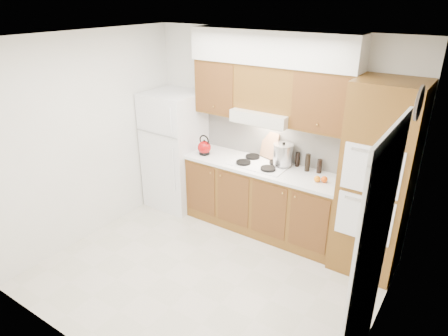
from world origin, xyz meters
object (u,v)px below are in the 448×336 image
Objects in this scene: kettle at (204,147)px; stock_pot at (283,154)px; fridge at (175,150)px; oven_cabinet at (377,181)px.

stock_pot reaches higher than kettle.
fridge is 2.86m from oven_cabinet.
stock_pot is at bearing 6.26° from fridge.
kettle is 0.71× the size of stock_pot.
oven_cabinet is at bearing 0.70° from fridge.
stock_pot is (1.65, 0.18, 0.24)m from fridge.
stock_pot is at bearing 173.07° from oven_cabinet.
oven_cabinet is 1.21m from stock_pot.
oven_cabinet reaches higher than fridge.
oven_cabinet is at bearing -6.93° from stock_pot.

